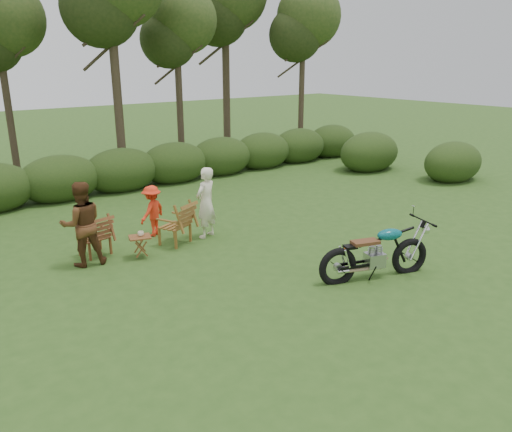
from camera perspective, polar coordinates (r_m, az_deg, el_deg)
ground at (r=10.12m, az=5.83°, el=-7.02°), size 80.00×80.00×0.00m
tree_line at (r=17.75m, az=-15.44°, el=15.70°), size 22.52×11.62×8.14m
motorcycle at (r=10.37m, az=13.25°, el=-6.79°), size 2.45×1.56×1.31m
lawn_chair_right at (r=12.02m, az=-9.19°, el=-3.10°), size 0.94×0.94×1.04m
lawn_chair_left at (r=11.75m, az=-17.83°, el=-4.24°), size 0.76×0.76×0.95m
side_table at (r=11.26m, az=-13.06°, el=-3.45°), size 0.57×0.52×0.49m
cup at (r=11.17m, az=-13.04°, el=-1.98°), size 0.16×0.16×0.10m
adult_a at (r=12.38m, az=-5.63°, el=-2.35°), size 0.74×0.62×1.74m
adult_b at (r=11.29m, az=-18.82°, el=-5.24°), size 0.98×0.82×1.81m
child at (r=12.66m, az=-11.60°, el=-2.16°), size 0.94×0.80×1.27m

